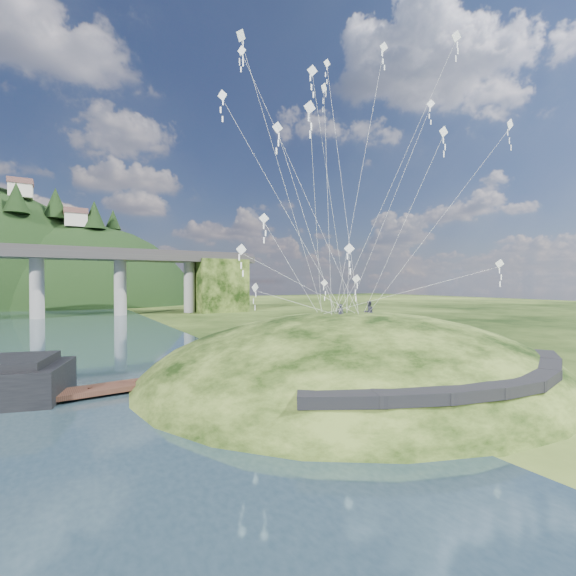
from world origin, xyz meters
TOP-DOWN VIEW (x-y plane):
  - ground at (0.00, 0.00)m, footprint 320.00×320.00m
  - grass_hill at (8.00, 2.00)m, footprint 36.00×32.00m
  - footpath at (7.46, -9.74)m, footprint 22.29×5.84m
  - wooden_dock at (-8.44, 5.99)m, footprint 13.05×2.76m
  - kite_flyers at (8.88, 1.94)m, footprint 3.94×0.87m
  - kite_swarm at (5.60, 0.88)m, footprint 20.59×12.71m

SIDE VIEW (x-z plane):
  - grass_hill at x=8.00m, z-range -8.00..5.00m
  - ground at x=0.00m, z-range 0.00..0.00m
  - wooden_dock at x=-8.44m, z-range -0.06..0.87m
  - footpath at x=7.46m, z-range 1.67..2.50m
  - kite_flyers at x=8.88m, z-range 4.94..6.87m
  - kite_swarm at x=5.60m, z-range 6.58..27.99m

